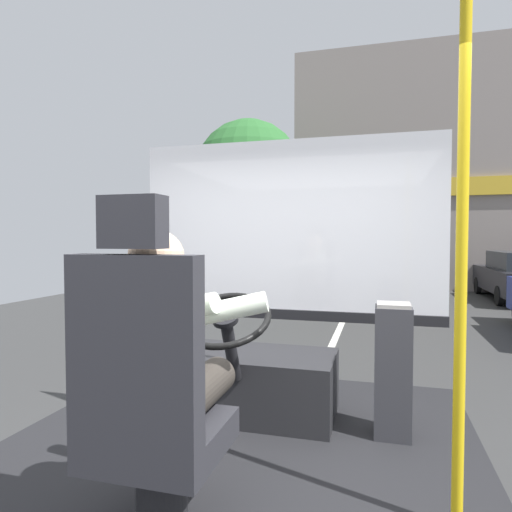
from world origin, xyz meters
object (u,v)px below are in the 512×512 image
Objects in this scene: handrail_pole at (461,267)px; fare_box at (393,370)px; steering_console at (248,380)px; bus_driver at (166,352)px; driver_seat at (150,402)px.

handrail_pole is 2.68× the size of fare_box.
fare_box is at bearing -4.81° from steering_console.
bus_driver is at bearing -90.00° from steering_console.
handrail_pole is at bearing -74.56° from fare_box.
steering_console is 0.91m from fare_box.
steering_console is (-0.00, 1.27, -0.32)m from driver_seat.
steering_console is at bearing 90.00° from driver_seat.
driver_seat reaches higher than fare_box.
driver_seat is 1.50m from fare_box.
steering_console is at bearing 141.77° from handrail_pole.
handrail_pole is (1.11, 0.27, 0.34)m from bus_driver.
handrail_pole is at bearing 13.56° from bus_driver.
driver_seat is 1.67× the size of fare_box.
steering_console reaches higher than fare_box.
bus_driver is at bearing -129.80° from fare_box.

